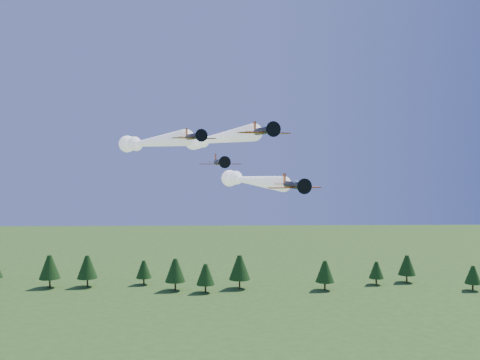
{
  "coord_description": "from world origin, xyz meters",
  "views": [
    {
      "loc": [
        -2.46,
        -79.71,
        44.78
      ],
      "look_at": [
        -0.3,
        0.0,
        42.19
      ],
      "focal_mm": 40.0,
      "sensor_mm": 36.0,
      "label": 1
    }
  ],
  "objects_px": {
    "plane_lead": "(213,139)",
    "plane_slot": "(220,162)",
    "plane_left": "(147,143)",
    "plane_right": "(248,180)"
  },
  "relations": [
    {
      "from": "plane_lead",
      "to": "plane_slot",
      "type": "xyz_separation_m",
      "value": [
        1.43,
        -11.96,
        -4.29
      ]
    },
    {
      "from": "plane_lead",
      "to": "plane_left",
      "type": "distance_m",
      "value": 13.44
    },
    {
      "from": "plane_slot",
      "to": "plane_left",
      "type": "bearing_deg",
      "value": 118.65
    },
    {
      "from": "plane_lead",
      "to": "plane_right",
      "type": "bearing_deg",
      "value": 27.97
    },
    {
      "from": "plane_right",
      "to": "plane_slot",
      "type": "distance_m",
      "value": 19.56
    },
    {
      "from": "plane_lead",
      "to": "plane_left",
      "type": "xyz_separation_m",
      "value": [
        -12.82,
        4.0,
        -0.53
      ]
    },
    {
      "from": "plane_right",
      "to": "plane_slot",
      "type": "relative_size",
      "value": 5.77
    },
    {
      "from": "plane_right",
      "to": "plane_slot",
      "type": "height_order",
      "value": "plane_slot"
    },
    {
      "from": "plane_left",
      "to": "plane_right",
      "type": "relative_size",
      "value": 1.03
    },
    {
      "from": "plane_left",
      "to": "plane_lead",
      "type": "bearing_deg",
      "value": -39.94
    }
  ]
}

